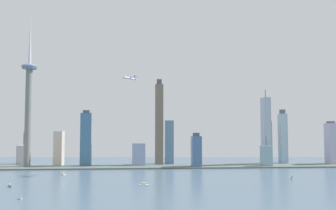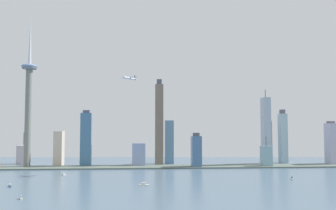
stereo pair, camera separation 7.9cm
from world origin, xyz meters
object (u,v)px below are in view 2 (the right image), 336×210
Objects in this scene: boat_1 at (144,184)px; boat_7 at (21,198)px; skyscraper_3 at (266,131)px; skyscraper_5 at (196,151)px; boat_6 at (64,174)px; skyscraper_1 at (86,139)px; boat_3 at (292,178)px; skyscraper_11 at (283,137)px; airplane at (130,78)px; boat_2 at (10,186)px; skyscraper_10 at (267,142)px; skyscraper_9 at (266,156)px; skyscraper_7 at (159,124)px; skyscraper_6 at (23,155)px; skyscraper_2 at (169,142)px; observation_tower at (29,97)px; skyscraper_12 at (331,144)px; skyscraper_0 at (59,149)px; skyscraper_4 at (139,155)px.

boat_1 is 165.16m from boat_7.
skyscraper_3 reaches higher than skyscraper_5.
skyscraper_5 is 267.91m from boat_6.
skyscraper_1 reaches higher than boat_3.
airplane reaches higher than skyscraper_11.
boat_6 is at bearing -43.77° from boat_2.
skyscraper_10 reaches higher than boat_3.
skyscraper_9 is (379.54, -33.02, -35.87)m from skyscraper_1.
boat_1 is 225.54m from airplane.
skyscraper_6 is at bearing 171.37° from skyscraper_7.
boat_2 is at bearing -128.16° from skyscraper_2.
skyscraper_12 is (658.26, 8.72, -98.89)m from observation_tower.
skyscraper_2 reaches higher than skyscraper_0.
skyscraper_1 is at bearing -12.46° from skyscraper_0.
skyscraper_6 is at bearing 169.60° from boat_7.
skyscraper_2 is 326.07m from boat_3.
skyscraper_12 is at bearing -19.41° from skyscraper_10.
airplane is at bearing -39.53° from skyscraper_0.
skyscraper_1 is 1.21× the size of skyscraper_2.
skyscraper_4 is 273.33m from skyscraper_6.
skyscraper_10 is 138.77m from skyscraper_12.
skyscraper_10 is at bearing 24.61° from skyscraper_5.
skyscraper_12 is (358.59, -55.87, -2.60)m from skyscraper_2.
boat_3 reaches higher than boat_7.
skyscraper_2 reaches higher than skyscraper_6.
skyscraper_2 is 9.80× the size of boat_2.
skyscraper_2 is 0.79× the size of skyscraper_11.
skyscraper_12 is at bearing 6.57° from skyscraper_5.
boat_1 reaches higher than boat_7.
skyscraper_3 is 3.41× the size of skyscraper_4.
skyscraper_1 is 0.63× the size of skyscraper_7.
skyscraper_9 is (198.16, -88.50, -27.48)m from skyscraper_2.
observation_tower is 6.65× the size of skyscraper_4.
skyscraper_1 is 162.04m from skyscraper_7.
observation_tower is 539.03m from skyscraper_10.
boat_7 is (-2.81, -209.84, 0.35)m from boat_6.
boat_1 is at bearing -136.68° from skyscraper_11.
skyscraper_0 is at bearing 126.55° from boat_1.
observation_tower reaches higher than skyscraper_10.
skyscraper_10 is 3.76× the size of airplane.
skyscraper_10 is at bearing 69.43° from skyscraper_9.
boat_7 is at bearing -148.30° from skyscraper_12.
boat_6 is (43.23, -148.63, -36.32)m from skyscraper_0.
skyscraper_0 is 271.24m from boat_2.
observation_tower is at bearing -173.08° from skyscraper_7.
skyscraper_6 is 4.80× the size of boat_6.
skyscraper_3 reaches higher than skyscraper_6.
skyscraper_7 is (-74.02, 60.24, 57.80)m from skyscraper_5.
skyscraper_12 is at bearing -0.04° from skyscraper_1.
skyscraper_10 reaches higher than skyscraper_4.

